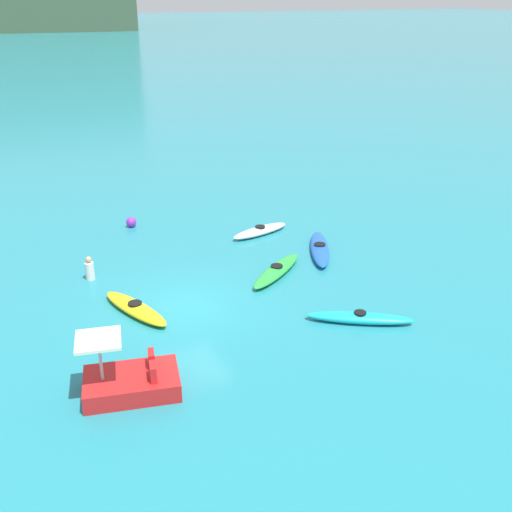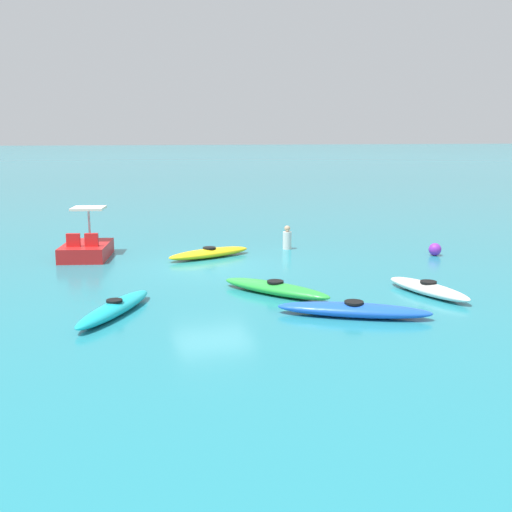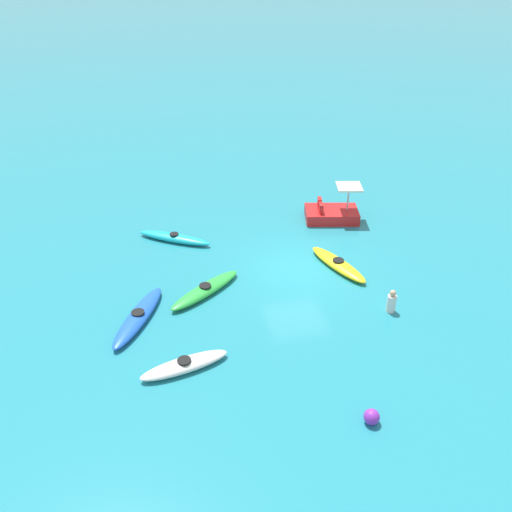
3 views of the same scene
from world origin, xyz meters
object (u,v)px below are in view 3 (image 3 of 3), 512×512
object	(u,v)px
kayak_yellow	(338,264)
person_near_shore	(392,302)
kayak_blue	(138,317)
buoy_purple	(372,417)
kayak_green	(205,290)
kayak_cyan	(174,238)
kayak_white	(185,365)
pedal_boat_red	(332,213)

from	to	relation	value
kayak_yellow	person_near_shore	bearing A→B (deg)	102.84
kayak_blue	buoy_purple	world-z (taller)	buoy_purple
person_near_shore	kayak_green	bearing A→B (deg)	-23.69
kayak_blue	kayak_cyan	world-z (taller)	same
kayak_green	kayak_yellow	size ratio (longest dim) A/B	0.98
kayak_white	buoy_purple	distance (m)	5.70
kayak_white	kayak_green	size ratio (longest dim) A/B	0.91
kayak_yellow	pedal_boat_red	size ratio (longest dim) A/B	1.19
kayak_white	kayak_blue	xyz separation A→B (m)	(1.20, -2.79, -0.00)
pedal_boat_red	person_near_shore	world-z (taller)	pedal_boat_red
kayak_cyan	pedal_boat_red	distance (m)	7.35
kayak_white	kayak_yellow	size ratio (longest dim) A/B	0.89
kayak_white	kayak_blue	bearing A→B (deg)	-66.73
kayak_green	kayak_cyan	xyz separation A→B (m)	(0.62, -4.22, -0.00)
kayak_cyan	buoy_purple	xyz separation A→B (m)	(-3.94, 11.39, 0.06)
kayak_cyan	person_near_shore	world-z (taller)	person_near_shore
pedal_boat_red	buoy_purple	bearing A→B (deg)	73.74
kayak_blue	buoy_purple	xyz separation A→B (m)	(-5.82, 6.14, 0.06)
pedal_boat_red	kayak_white	bearing A→B (deg)	45.99
kayak_yellow	kayak_cyan	world-z (taller)	same
kayak_green	kayak_yellow	xyz separation A→B (m)	(-5.41, -0.45, 0.00)
buoy_purple	kayak_blue	bearing A→B (deg)	-46.54
kayak_cyan	kayak_blue	bearing A→B (deg)	70.34
kayak_green	person_near_shore	distance (m)	6.69
kayak_white	kayak_cyan	world-z (taller)	same
kayak_cyan	buoy_purple	size ratio (longest dim) A/B	7.01
kayak_green	pedal_boat_red	world-z (taller)	pedal_boat_red
kayak_green	kayak_blue	distance (m)	2.70
kayak_blue	kayak_cyan	distance (m)	5.57
kayak_blue	pedal_boat_red	xyz separation A→B (m)	(-9.22, -5.50, 0.17)
kayak_blue	kayak_white	bearing A→B (deg)	113.27
kayak_white	buoy_purple	size ratio (longest dim) A/B	6.49
kayak_green	kayak_blue	size ratio (longest dim) A/B	0.91
pedal_boat_red	buoy_purple	size ratio (longest dim) A/B	6.10
kayak_white	person_near_shore	world-z (taller)	person_near_shore
person_near_shore	kayak_yellow	bearing A→B (deg)	-77.16
kayak_yellow	buoy_purple	size ratio (longest dim) A/B	7.26
kayak_green	kayak_cyan	bearing A→B (deg)	-81.59
buoy_purple	kayak_yellow	bearing A→B (deg)	-105.35
kayak_blue	kayak_cyan	bearing A→B (deg)	-109.66
buoy_purple	person_near_shore	world-z (taller)	person_near_shore
kayak_green	pedal_boat_red	size ratio (longest dim) A/B	1.16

